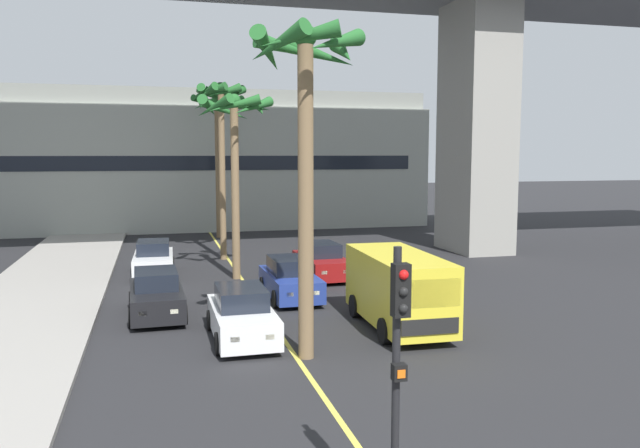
% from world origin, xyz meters
% --- Properties ---
extents(lane_stripe_center, '(0.14, 56.00, 0.01)m').
position_xyz_m(lane_stripe_center, '(0.00, 24.00, 0.00)').
color(lane_stripe_center, '#DBCC4C').
rests_on(lane_stripe_center, ground).
extents(pier_building_backdrop, '(32.77, 8.04, 9.97)m').
position_xyz_m(pier_building_backdrop, '(0.00, 48.72, 4.92)').
color(pier_building_backdrop, '#ADB2A8').
rests_on(pier_building_backdrop, ground).
extents(car_queue_front, '(1.91, 4.14, 1.56)m').
position_xyz_m(car_queue_front, '(-3.75, 29.60, 0.72)').
color(car_queue_front, white).
rests_on(car_queue_front, ground).
extents(car_queue_second, '(1.93, 4.15, 1.56)m').
position_xyz_m(car_queue_second, '(-3.65, 22.08, 0.72)').
color(car_queue_second, black).
rests_on(car_queue_second, ground).
extents(car_queue_third, '(1.85, 4.11, 1.56)m').
position_xyz_m(car_queue_third, '(-1.20, 18.63, 0.72)').
color(car_queue_third, white).
rests_on(car_queue_third, ground).
extents(car_queue_fourth, '(1.88, 4.13, 1.56)m').
position_xyz_m(car_queue_fourth, '(1.29, 23.53, 0.72)').
color(car_queue_fourth, navy).
rests_on(car_queue_fourth, ground).
extents(car_queue_fifth, '(1.91, 4.14, 1.56)m').
position_xyz_m(car_queue_fifth, '(3.47, 27.14, 0.72)').
color(car_queue_fifth, maroon).
rests_on(car_queue_fifth, ground).
extents(delivery_van, '(2.27, 5.30, 2.36)m').
position_xyz_m(delivery_van, '(3.76, 18.68, 1.29)').
color(delivery_van, yellow).
rests_on(delivery_van, ground).
extents(traffic_light_median_near, '(0.24, 0.37, 4.20)m').
position_xyz_m(traffic_light_median_near, '(-0.26, 8.50, 2.71)').
color(traffic_light_median_near, black).
rests_on(traffic_light_median_near, ground).
extents(palm_tree_near_median, '(2.66, 2.68, 9.09)m').
position_xyz_m(palm_tree_near_median, '(-0.26, 33.18, 7.58)').
color(palm_tree_near_median, brown).
rests_on(palm_tree_near_median, ground).
extents(palm_tree_mid_median, '(3.12, 3.15, 8.80)m').
position_xyz_m(palm_tree_mid_median, '(0.25, 16.49, 6.89)').
color(palm_tree_mid_median, brown).
rests_on(palm_tree_mid_median, ground).
extents(palm_tree_far_median, '(3.49, 3.49, 9.33)m').
position_xyz_m(palm_tree_far_median, '(0.47, 41.95, 7.21)').
color(palm_tree_far_median, brown).
rests_on(palm_tree_far_median, ground).
extents(palm_tree_farthest_median, '(3.45, 3.46, 8.04)m').
position_xyz_m(palm_tree_farthest_median, '(-0.19, 27.85, 6.64)').
color(palm_tree_farthest_median, brown).
rests_on(palm_tree_farthest_median, ground).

